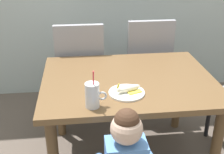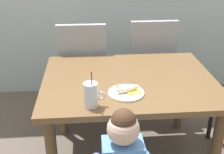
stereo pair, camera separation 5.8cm
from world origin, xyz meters
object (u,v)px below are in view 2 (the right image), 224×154
object	(u,v)px
dining_chair_right	(150,61)
peeled_banana	(128,89)
dining_table	(129,91)
milk_cup	(91,96)
snack_plate	(126,93)
dining_chair_left	(83,66)

from	to	relation	value
dining_chair_right	peeled_banana	size ratio (longest dim) A/B	5.48
dining_table	milk_cup	xyz separation A→B (m)	(-0.27, -0.36, 0.17)
dining_table	snack_plate	size ratio (longest dim) A/B	5.26
dining_chair_right	milk_cup	distance (m)	1.25
peeled_banana	snack_plate	bearing A→B (deg)	-158.07
dining_table	milk_cup	world-z (taller)	milk_cup
dining_chair_right	peeled_banana	distance (m)	1.02
dining_table	milk_cup	bearing A→B (deg)	-127.04
dining_table	snack_plate	distance (m)	0.25
milk_cup	dining_chair_left	bearing A→B (deg)	93.57
snack_plate	peeled_banana	world-z (taller)	peeled_banana
milk_cup	peeled_banana	bearing A→B (deg)	30.79
milk_cup	dining_table	bearing A→B (deg)	52.96
dining_table	dining_chair_right	bearing A→B (deg)	67.24
dining_chair_left	snack_plate	xyz separation A→B (m)	(0.29, -0.88, 0.17)
milk_cup	peeled_banana	world-z (taller)	milk_cup
dining_chair_right	peeled_banana	xyz separation A→B (m)	(-0.34, -0.94, 0.20)
dining_chair_left	milk_cup	size ratio (longest dim) A/B	3.88
dining_table	dining_chair_right	world-z (taller)	dining_chair_right
dining_chair_left	peeled_banana	world-z (taller)	dining_chair_left
dining_chair_right	snack_plate	size ratio (longest dim) A/B	4.17
dining_chair_left	snack_plate	distance (m)	0.95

